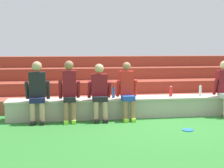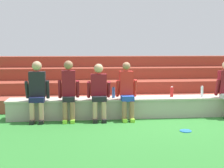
{
  "view_description": "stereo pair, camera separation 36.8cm",
  "coord_description": "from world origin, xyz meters",
  "px_view_note": "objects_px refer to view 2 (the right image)",
  "views": [
    {
      "loc": [
        -2.17,
        -7.19,
        1.7
      ],
      "look_at": [
        -1.03,
        0.29,
        0.83
      ],
      "focal_mm": 49.81,
      "sensor_mm": 36.0,
      "label": 1
    },
    {
      "loc": [
        -1.81,
        -7.24,
        1.7
      ],
      "look_at": [
        -1.03,
        0.29,
        0.83
      ],
      "focal_mm": 49.81,
      "sensor_mm": 36.0,
      "label": 2
    }
  ],
  "objects_px": {
    "water_bottle_mid_left": "(113,93)",
    "water_bottle_near_right": "(202,91)",
    "person_far_left": "(37,89)",
    "person_center": "(99,90)",
    "person_left_of_center": "(69,89)",
    "frisbee": "(186,131)",
    "person_right_of_center": "(127,90)",
    "water_bottle_center_gap": "(172,92)"
  },
  "relations": [
    {
      "from": "water_bottle_near_right",
      "to": "frisbee",
      "type": "relative_size",
      "value": 1.17
    },
    {
      "from": "person_center",
      "to": "person_right_of_center",
      "type": "bearing_deg",
      "value": 1.75
    },
    {
      "from": "person_left_of_center",
      "to": "person_right_of_center",
      "type": "height_order",
      "value": "person_left_of_center"
    },
    {
      "from": "water_bottle_near_right",
      "to": "water_bottle_mid_left",
      "type": "bearing_deg",
      "value": 178.99
    },
    {
      "from": "person_right_of_center",
      "to": "person_far_left",
      "type": "bearing_deg",
      "value": -179.67
    },
    {
      "from": "frisbee",
      "to": "person_center",
      "type": "bearing_deg",
      "value": 145.3
    },
    {
      "from": "person_far_left",
      "to": "person_right_of_center",
      "type": "height_order",
      "value": "person_far_left"
    },
    {
      "from": "person_center",
      "to": "frisbee",
      "type": "relative_size",
      "value": 5.64
    },
    {
      "from": "person_far_left",
      "to": "water_bottle_center_gap",
      "type": "xyz_separation_m",
      "value": [
        3.29,
        0.32,
        -0.15
      ]
    },
    {
      "from": "person_right_of_center",
      "to": "water_bottle_center_gap",
      "type": "height_order",
      "value": "person_right_of_center"
    },
    {
      "from": "person_far_left",
      "to": "water_bottle_mid_left",
      "type": "xyz_separation_m",
      "value": [
        1.81,
        0.3,
        -0.14
      ]
    },
    {
      "from": "water_bottle_near_right",
      "to": "frisbee",
      "type": "distance_m",
      "value": 1.83
    },
    {
      "from": "person_left_of_center",
      "to": "water_bottle_near_right",
      "type": "bearing_deg",
      "value": 4.85
    },
    {
      "from": "person_far_left",
      "to": "person_center",
      "type": "bearing_deg",
      "value": -0.33
    },
    {
      "from": "person_right_of_center",
      "to": "water_bottle_center_gap",
      "type": "xyz_separation_m",
      "value": [
        1.2,
        0.31,
        -0.11
      ]
    },
    {
      "from": "person_left_of_center",
      "to": "water_bottle_near_right",
      "type": "distance_m",
      "value": 3.35
    },
    {
      "from": "person_far_left",
      "to": "frisbee",
      "type": "distance_m",
      "value": 3.44
    },
    {
      "from": "water_bottle_near_right",
      "to": "frisbee",
      "type": "height_order",
      "value": "water_bottle_near_right"
    },
    {
      "from": "water_bottle_mid_left",
      "to": "frisbee",
      "type": "bearing_deg",
      "value": -48.35
    },
    {
      "from": "water_bottle_center_gap",
      "to": "water_bottle_mid_left",
      "type": "distance_m",
      "value": 1.48
    },
    {
      "from": "water_bottle_center_gap",
      "to": "water_bottle_near_right",
      "type": "relative_size",
      "value": 0.94
    },
    {
      "from": "person_center",
      "to": "frisbee",
      "type": "xyz_separation_m",
      "value": [
        1.71,
        -1.19,
        -0.71
      ]
    },
    {
      "from": "person_center",
      "to": "person_left_of_center",
      "type": "bearing_deg",
      "value": -179.16
    },
    {
      "from": "person_right_of_center",
      "to": "frisbee",
      "type": "relative_size",
      "value": 5.79
    },
    {
      "from": "person_far_left",
      "to": "water_bottle_mid_left",
      "type": "bearing_deg",
      "value": 9.55
    },
    {
      "from": "person_far_left",
      "to": "water_bottle_near_right",
      "type": "relative_size",
      "value": 5.05
    },
    {
      "from": "water_bottle_near_right",
      "to": "person_left_of_center",
      "type": "bearing_deg",
      "value": -175.15
    },
    {
      "from": "person_center",
      "to": "water_bottle_near_right",
      "type": "relative_size",
      "value": 4.8
    },
    {
      "from": "person_left_of_center",
      "to": "water_bottle_near_right",
      "type": "relative_size",
      "value": 5.09
    },
    {
      "from": "water_bottle_center_gap",
      "to": "water_bottle_near_right",
      "type": "height_order",
      "value": "water_bottle_near_right"
    },
    {
      "from": "water_bottle_mid_left",
      "to": "water_bottle_near_right",
      "type": "height_order",
      "value": "water_bottle_near_right"
    },
    {
      "from": "water_bottle_near_right",
      "to": "frisbee",
      "type": "bearing_deg",
      "value": -122.18
    },
    {
      "from": "person_right_of_center",
      "to": "water_bottle_mid_left",
      "type": "bearing_deg",
      "value": 134.57
    },
    {
      "from": "water_bottle_mid_left",
      "to": "water_bottle_near_right",
      "type": "xyz_separation_m",
      "value": [
        2.25,
        -0.04,
        0.0
      ]
    },
    {
      "from": "person_center",
      "to": "water_bottle_near_right",
      "type": "xyz_separation_m",
      "value": [
        2.63,
        0.27,
        -0.1
      ]
    },
    {
      "from": "water_bottle_center_gap",
      "to": "person_far_left",
      "type": "bearing_deg",
      "value": -174.4
    },
    {
      "from": "person_far_left",
      "to": "person_center",
      "type": "height_order",
      "value": "person_far_left"
    },
    {
      "from": "water_bottle_near_right",
      "to": "person_far_left",
      "type": "bearing_deg",
      "value": -176.27
    },
    {
      "from": "person_far_left",
      "to": "water_bottle_mid_left",
      "type": "height_order",
      "value": "person_far_left"
    },
    {
      "from": "person_right_of_center",
      "to": "water_bottle_near_right",
      "type": "relative_size",
      "value": 4.93
    },
    {
      "from": "person_center",
      "to": "person_far_left",
      "type": "bearing_deg",
      "value": 179.67
    },
    {
      "from": "person_center",
      "to": "water_bottle_center_gap",
      "type": "distance_m",
      "value": 1.9
    }
  ]
}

